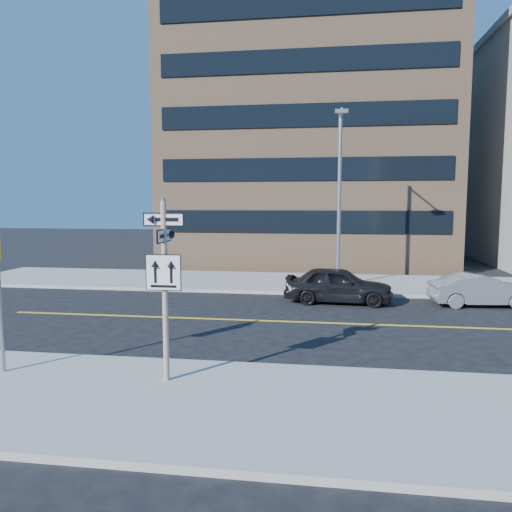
% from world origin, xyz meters
% --- Properties ---
extents(ground, '(120.00, 120.00, 0.00)m').
position_xyz_m(ground, '(0.00, 0.00, 0.00)').
color(ground, black).
rests_on(ground, ground).
extents(sign_pole, '(0.92, 0.92, 4.06)m').
position_xyz_m(sign_pole, '(0.00, -2.51, 2.44)').
color(sign_pole, silver).
rests_on(sign_pole, near_sidewalk).
extents(parked_car_a, '(1.99, 4.46, 1.49)m').
position_xyz_m(parked_car_a, '(3.96, 7.57, 0.75)').
color(parked_car_a, black).
rests_on(parked_car_a, ground).
extents(parked_car_b, '(1.72, 4.05, 1.30)m').
position_xyz_m(parked_car_b, '(9.59, 7.71, 0.65)').
color(parked_car_b, slate).
rests_on(parked_car_b, ground).
extents(streetlight_a, '(0.55, 2.25, 8.00)m').
position_xyz_m(streetlight_a, '(4.00, 10.76, 4.76)').
color(streetlight_a, gray).
rests_on(streetlight_a, far_sidewalk).
extents(building_brick, '(18.00, 18.00, 18.00)m').
position_xyz_m(building_brick, '(2.00, 25.00, 9.00)').
color(building_brick, '#A37B5A').
rests_on(building_brick, ground).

